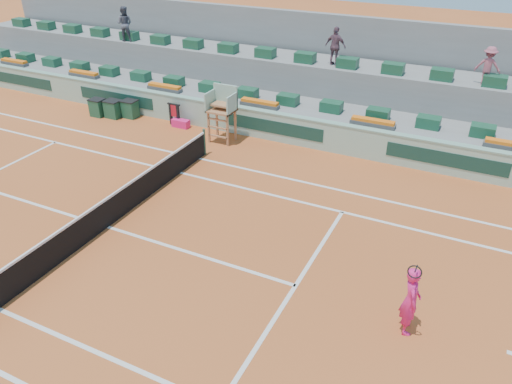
# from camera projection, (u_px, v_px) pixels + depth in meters

# --- Properties ---
(ground) EXTENTS (90.00, 90.00, 0.00)m
(ground) POSITION_uv_depth(u_px,v_px,m) (108.00, 227.00, 15.76)
(ground) COLOR #A74C20
(ground) RESTS_ON ground
(seating_tier_lower) EXTENTS (36.00, 4.00, 1.20)m
(seating_tier_lower) POSITION_uv_depth(u_px,v_px,m) (256.00, 104.00, 23.79)
(seating_tier_lower) COLOR gray
(seating_tier_lower) RESTS_ON ground
(seating_tier_upper) EXTENTS (36.00, 2.40, 2.60)m
(seating_tier_upper) POSITION_uv_depth(u_px,v_px,m) (270.00, 81.00, 24.69)
(seating_tier_upper) COLOR gray
(seating_tier_upper) RESTS_ON ground
(stadium_back_wall) EXTENTS (36.00, 0.40, 4.40)m
(stadium_back_wall) POSITION_uv_depth(u_px,v_px,m) (284.00, 55.00, 25.49)
(stadium_back_wall) COLOR gray
(stadium_back_wall) RESTS_ON ground
(player_bag) EXTENTS (0.81, 0.36, 0.36)m
(player_bag) POSITION_uv_depth(u_px,v_px,m) (181.00, 123.00, 22.79)
(player_bag) COLOR #F01F73
(player_bag) RESTS_ON ground
(spectator_left) EXTENTS (1.02, 0.90, 1.75)m
(spectator_left) POSITION_uv_depth(u_px,v_px,m) (125.00, 24.00, 26.00)
(spectator_left) COLOR #4D4E5A
(spectator_left) RESTS_ON seating_tier_upper
(spectator_mid) EXTENTS (1.03, 0.56, 1.68)m
(spectator_mid) POSITION_uv_depth(u_px,v_px,m) (335.00, 46.00, 21.99)
(spectator_mid) COLOR #6B4756
(spectator_mid) RESTS_ON seating_tier_upper
(spectator_right) EXTENTS (1.00, 0.62, 1.50)m
(spectator_right) POSITION_uv_depth(u_px,v_px,m) (488.00, 66.00, 19.64)
(spectator_right) COLOR #A35160
(spectator_right) RESTS_ON seating_tier_upper
(court_lines) EXTENTS (23.89, 11.09, 0.01)m
(court_lines) POSITION_uv_depth(u_px,v_px,m) (108.00, 227.00, 15.76)
(court_lines) COLOR silver
(court_lines) RESTS_ON ground
(tennis_net) EXTENTS (0.10, 11.97, 1.10)m
(tennis_net) POSITION_uv_depth(u_px,v_px,m) (105.00, 213.00, 15.50)
(tennis_net) COLOR black
(tennis_net) RESTS_ON ground
(advertising_hoarding) EXTENTS (36.00, 0.34, 1.26)m
(advertising_hoarding) POSITION_uv_depth(u_px,v_px,m) (235.00, 119.00, 22.05)
(advertising_hoarding) COLOR #94BAA5
(advertising_hoarding) RESTS_ON ground
(umpire_chair) EXTENTS (1.10, 0.90, 2.40)m
(umpire_chair) POSITION_uv_depth(u_px,v_px,m) (223.00, 106.00, 20.83)
(umpire_chair) COLOR #A1653D
(umpire_chair) RESTS_ON ground
(seat_row_lower) EXTENTS (32.90, 0.60, 0.44)m
(seat_row_lower) POSITION_uv_depth(u_px,v_px,m) (247.00, 93.00, 22.68)
(seat_row_lower) COLOR #184A30
(seat_row_lower) RESTS_ON seating_tier_lower
(seat_row_upper) EXTENTS (32.90, 0.60, 0.44)m
(seat_row_upper) POSITION_uv_depth(u_px,v_px,m) (265.00, 53.00, 23.46)
(seat_row_upper) COLOR #184A30
(seat_row_upper) RESTS_ON seating_tier_upper
(flower_planters) EXTENTS (26.80, 0.36, 0.28)m
(flower_planters) POSITION_uv_depth(u_px,v_px,m) (210.00, 95.00, 22.67)
(flower_planters) COLOR #4A4A4A
(flower_planters) RESTS_ON seating_tier_lower
(drink_cooler_a) EXTENTS (0.70, 0.60, 0.84)m
(drink_cooler_a) POSITION_uv_depth(u_px,v_px,m) (130.00, 109.00, 23.74)
(drink_cooler_a) COLOR #17472F
(drink_cooler_a) RESTS_ON ground
(drink_cooler_b) EXTENTS (0.74, 0.64, 0.84)m
(drink_cooler_b) POSITION_uv_depth(u_px,v_px,m) (113.00, 109.00, 23.74)
(drink_cooler_b) COLOR #17472F
(drink_cooler_b) RESTS_ON ground
(drink_cooler_c) EXTENTS (0.68, 0.59, 0.84)m
(drink_cooler_c) POSITION_uv_depth(u_px,v_px,m) (98.00, 107.00, 23.90)
(drink_cooler_c) COLOR #17472F
(drink_cooler_c) RESTS_ON ground
(towel_rack) EXTENTS (0.64, 0.11, 1.03)m
(towel_rack) POSITION_uv_depth(u_px,v_px,m) (174.00, 113.00, 22.80)
(towel_rack) COLOR black
(towel_rack) RESTS_ON ground
(tennis_player) EXTENTS (0.61, 0.94, 2.28)m
(tennis_player) POSITION_uv_depth(u_px,v_px,m) (411.00, 300.00, 11.51)
(tennis_player) COLOR #F01F73
(tennis_player) RESTS_ON ground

